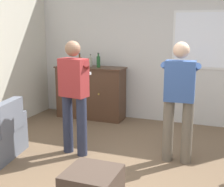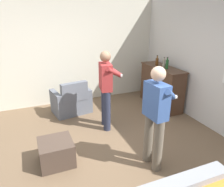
# 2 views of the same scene
# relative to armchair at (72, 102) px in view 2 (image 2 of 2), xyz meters

# --- Properties ---
(ground) EXTENTS (10.40, 10.40, 0.00)m
(ground) POSITION_rel_armchair_xyz_m (1.85, 0.01, -0.29)
(ground) COLOR brown
(wall_back_with_window) EXTENTS (5.20, 0.15, 2.80)m
(wall_back_with_window) POSITION_rel_armchair_xyz_m (1.88, 2.67, 1.12)
(wall_back_with_window) COLOR beige
(wall_back_with_window) RESTS_ON ground
(wall_side_left) EXTENTS (0.12, 5.20, 2.80)m
(wall_side_left) POSITION_rel_armchair_xyz_m (-0.81, 0.01, 1.11)
(wall_side_left) COLOR beige
(wall_side_left) RESTS_ON ground
(armchair) EXTENTS (0.77, 0.97, 0.85)m
(armchair) POSITION_rel_armchair_xyz_m (0.00, 0.00, 0.00)
(armchair) COLOR slate
(armchair) RESTS_ON ground
(sideboard_cabinet) EXTENTS (1.43, 0.49, 1.07)m
(sideboard_cabinet) POSITION_rel_armchair_xyz_m (0.46, 2.31, 0.25)
(sideboard_cabinet) COLOR #472D1E
(sideboard_cabinet) RESTS_ON ground
(bottle_wine_green) EXTENTS (0.07, 0.07, 0.25)m
(bottle_wine_green) POSITION_rel_armchair_xyz_m (0.46, 2.33, 0.88)
(bottle_wine_green) COLOR gray
(bottle_wine_green) RESTS_ON sideboard_cabinet
(bottle_liquor_amber) EXTENTS (0.07, 0.07, 0.29)m
(bottle_liquor_amber) POSITION_rel_armchair_xyz_m (0.65, 2.29, 0.90)
(bottle_liquor_amber) COLOR #1E4C23
(bottle_liquor_amber) RESTS_ON sideboard_cabinet
(bottle_spirits_clear) EXTENTS (0.08, 0.08, 0.27)m
(bottle_spirits_clear) POSITION_rel_armchair_xyz_m (0.25, 2.26, 0.88)
(bottle_spirits_clear) COLOR #593314
(bottle_spirits_clear) RESTS_ON sideboard_cabinet
(ottoman) EXTENTS (0.55, 0.55, 0.41)m
(ottoman) POSITION_rel_armchair_xyz_m (1.84, -0.68, -0.08)
(ottoman) COLOR #47382D
(ottoman) RESTS_ON ground
(person_standing_left) EXTENTS (0.55, 0.51, 1.68)m
(person_standing_left) POSITION_rel_armchair_xyz_m (1.02, 0.54, 0.65)
(person_standing_left) COLOR #282D42
(person_standing_left) RESTS_ON ground
(person_standing_right) EXTENTS (0.56, 0.49, 1.68)m
(person_standing_right) POSITION_rel_armchair_xyz_m (2.49, 0.79, 0.65)
(person_standing_right) COLOR #6B6051
(person_standing_right) RESTS_ON ground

